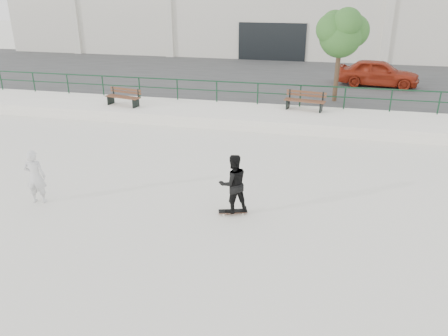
% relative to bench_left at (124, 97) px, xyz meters
% --- Properties ---
extents(ground, '(120.00, 120.00, 0.00)m').
position_rel_bench_left_xyz_m(ground, '(5.11, -9.17, -0.89)').
color(ground, silver).
rests_on(ground, ground).
extents(ledge, '(30.00, 3.00, 0.50)m').
position_rel_bench_left_xyz_m(ledge, '(5.11, 0.33, -0.64)').
color(ledge, silver).
rests_on(ledge, ground).
extents(parking_strip, '(60.00, 14.00, 0.50)m').
position_rel_bench_left_xyz_m(parking_strip, '(5.11, 8.83, -0.64)').
color(parking_strip, '#353535').
rests_on(parking_strip, ground).
extents(railing, '(28.00, 0.06, 1.03)m').
position_rel_bench_left_xyz_m(railing, '(5.11, 1.63, 0.35)').
color(railing, '#143821').
rests_on(railing, ledge).
extents(bench_left, '(1.79, 0.85, 0.80)m').
position_rel_bench_left_xyz_m(bench_left, '(0.00, 0.00, 0.00)').
color(bench_left, '#552E1D').
rests_on(bench_left, ledge).
extents(bench_right, '(1.89, 0.83, 0.84)m').
position_rel_bench_left_xyz_m(bench_right, '(8.36, 1.09, 0.02)').
color(bench_right, '#552E1D').
rests_on(bench_right, ledge).
extents(tree, '(2.46, 2.18, 4.37)m').
position_rel_bench_left_xyz_m(tree, '(9.73, 3.12, 2.88)').
color(tree, brown).
rests_on(tree, parking_strip).
extents(red_car, '(4.53, 2.29, 1.48)m').
position_rel_bench_left_xyz_m(red_car, '(12.04, 7.13, 0.34)').
color(red_car, maroon).
rests_on(red_car, parking_strip).
extents(skateboard, '(0.80, 0.41, 0.09)m').
position_rel_bench_left_xyz_m(skateboard, '(7.00, -8.33, -0.82)').
color(skateboard, black).
rests_on(skateboard, ground).
extents(standing_skater, '(1.00, 0.94, 1.63)m').
position_rel_bench_left_xyz_m(standing_skater, '(7.00, -8.33, 0.02)').
color(standing_skater, black).
rests_on(standing_skater, skateboard).
extents(seated_skater, '(0.64, 0.49, 1.59)m').
position_rel_bench_left_xyz_m(seated_skater, '(1.43, -8.88, -0.10)').
color(seated_skater, silver).
rests_on(seated_skater, ground).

